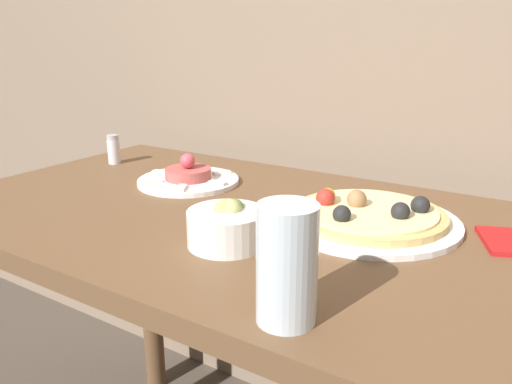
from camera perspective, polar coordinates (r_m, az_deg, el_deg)
The scene contains 6 objects.
dining_table at distance 0.94m, azimuth -0.13°, elevation -9.71°, with size 1.22×0.66×0.77m.
pizza_plate at distance 0.87m, azimuth 12.68°, elevation -2.68°, with size 0.31×0.31×0.05m.
tartare_plate at distance 1.09m, azimuth -7.74°, elevation 1.64°, with size 0.22×0.22×0.07m.
small_bowl at distance 0.76m, azimuth -3.33°, elevation -3.79°, with size 0.12×0.12×0.07m.
drinking_glass at distance 0.55m, azimuth 3.56°, elevation -8.24°, with size 0.07×0.07×0.14m.
salt_shaker at distance 1.29m, azimuth -15.97°, elevation 4.70°, with size 0.03×0.03×0.07m.
Camera 1 is at (0.45, -0.37, 1.08)m, focal length 35.00 mm.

